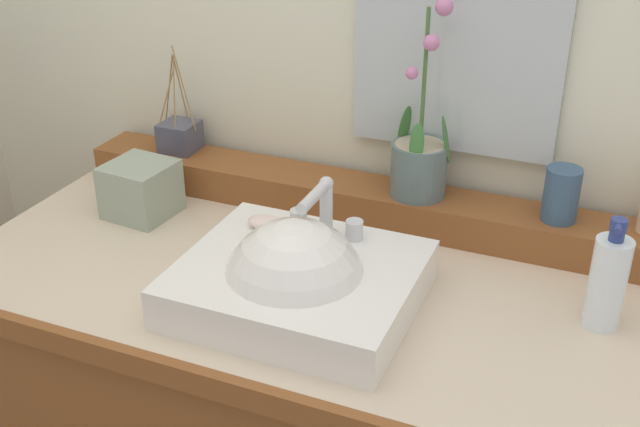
% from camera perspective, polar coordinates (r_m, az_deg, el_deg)
% --- Properties ---
extents(back_ledge, '(1.33, 0.12, 0.07)m').
position_cam_1_polar(back_ledge, '(1.64, 4.09, 0.79)').
color(back_ledge, brown).
rests_on(back_ledge, vanity_cabinet).
extents(sink_basin, '(0.40, 0.35, 0.27)m').
position_cam_1_polar(sink_basin, '(1.35, -1.71, -5.30)').
color(sink_basin, white).
rests_on(sink_basin, vanity_cabinet).
extents(soap_bar, '(0.07, 0.04, 0.02)m').
position_cam_1_polar(soap_bar, '(1.45, -3.98, -0.65)').
color(soap_bar, beige).
rests_on(soap_bar, sink_basin).
extents(potted_plant, '(0.13, 0.11, 0.39)m').
position_cam_1_polar(potted_plant, '(1.57, 7.27, 3.94)').
color(potted_plant, slate).
rests_on(potted_plant, back_ledge).
extents(tumbler_cup, '(0.07, 0.07, 0.11)m').
position_cam_1_polar(tumbler_cup, '(1.53, 17.19, 1.33)').
color(tumbler_cup, '#36516F').
rests_on(tumbler_cup, back_ledge).
extents(reed_diffuser, '(0.10, 0.08, 0.24)m').
position_cam_1_polar(reed_diffuser, '(1.81, -10.19, 5.62)').
color(reed_diffuser, '#494B5E').
rests_on(reed_diffuser, back_ledge).
extents(lotion_bottle, '(0.06, 0.06, 0.20)m').
position_cam_1_polar(lotion_bottle, '(1.36, 20.23, -4.64)').
color(lotion_bottle, white).
rests_on(lotion_bottle, vanity_cabinet).
extents(tissue_box, '(0.14, 0.14, 0.11)m').
position_cam_1_polar(tissue_box, '(1.69, -12.93, 1.73)').
color(tissue_box, '#95A28F').
rests_on(tissue_box, vanity_cabinet).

